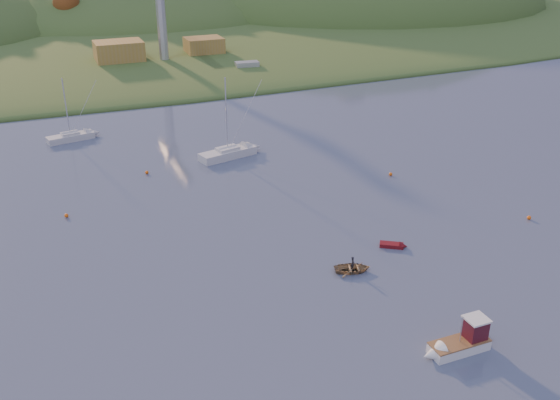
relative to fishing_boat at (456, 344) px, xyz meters
name	(u,v)px	position (x,y,z in m)	size (l,w,h in m)	color
far_shore	(95,11)	(-0.99, 223.74, -0.89)	(620.00, 220.00, 1.50)	#365421
shore_slope	(125,39)	(-0.99, 158.74, -0.89)	(640.00, 150.00, 7.00)	#365421
hill_center	(131,16)	(9.01, 203.74, -0.89)	(140.00, 120.00, 36.00)	#365421
hill_right	(355,9)	(94.01, 188.74, -0.89)	(150.00, 130.00, 60.00)	#365421
hillside_trees	(114,29)	(-0.99, 178.74, -0.89)	(280.00, 50.00, 32.00)	#1D4317
wharf	(175,63)	(4.01, 115.74, 0.31)	(42.00, 16.00, 2.40)	slate
shed_west	(119,52)	(-8.99, 116.74, 3.91)	(11.00, 8.00, 4.80)	olive
shed_east	(204,46)	(12.01, 117.74, 3.51)	(9.00, 7.00, 4.00)	olive
fishing_boat	(456,344)	(0.00, 0.00, 0.00)	(6.31, 1.99, 4.03)	white
sailboat_near	(228,153)	(-3.35, 52.45, -0.09)	(9.46, 4.81, 12.59)	silver
sailboat_far	(70,136)	(-25.08, 70.09, -0.19)	(7.90, 3.78, 10.53)	silver
canoe	(352,268)	(-1.77, 15.17, -0.49)	(2.76, 3.86, 0.80)	#8C724D
paddler	(353,265)	(-1.77, 15.17, -0.12)	(0.56, 0.37, 1.54)	black
red_tender	(397,246)	(5.45, 17.89, -0.67)	(3.20, 2.60, 1.07)	#5D0D11
work_vessel	(247,71)	(17.56, 101.74, 0.25)	(12.90, 5.86, 3.21)	slate
buoy_0	(529,218)	(24.39, 17.67, -0.64)	(0.50, 0.50, 0.50)	#FD600D
buoy_1	(391,174)	(16.07, 36.43, -0.64)	(0.50, 0.50, 0.50)	#FD600D
buoy_2	(66,216)	(-28.52, 40.27, -0.64)	(0.50, 0.50, 0.50)	#FD600D
buoy_3	(147,172)	(-16.35, 50.60, -0.64)	(0.50, 0.50, 0.50)	#FD600D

